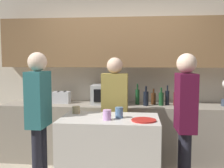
{
  "coord_description": "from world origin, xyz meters",
  "views": [
    {
      "loc": [
        0.3,
        -2.56,
        1.56
      ],
      "look_at": [
        -0.02,
        0.51,
        1.28
      ],
      "focal_mm": 42.0,
      "sensor_mm": 36.0,
      "label": 1
    }
  ],
  "objects_px": {
    "plate_on_island": "(144,120)",
    "cup_2": "(107,115)",
    "person_left": "(39,111)",
    "bottle_0": "(137,96)",
    "cup_0": "(76,110)",
    "person_center": "(185,115)",
    "bottle_5": "(176,99)",
    "microwave": "(109,94)",
    "bottle_3": "(161,99)",
    "bottle_2": "(153,98)",
    "bottle_1": "(146,98)",
    "person_right": "(115,107)",
    "toaster": "(62,97)",
    "bottle_4": "(167,97)",
    "cup_1": "(119,113)"
  },
  "relations": [
    {
      "from": "plate_on_island",
      "to": "cup_2",
      "type": "bearing_deg",
      "value": 179.49
    },
    {
      "from": "person_left",
      "to": "bottle_0",
      "type": "bearing_deg",
      "value": 137.64
    },
    {
      "from": "bottle_0",
      "to": "cup_0",
      "type": "distance_m",
      "value": 1.22
    },
    {
      "from": "plate_on_island",
      "to": "person_center",
      "type": "relative_size",
      "value": 0.16
    },
    {
      "from": "bottle_5",
      "to": "cup_2",
      "type": "distance_m",
      "value": 1.52
    },
    {
      "from": "microwave",
      "to": "bottle_3",
      "type": "relative_size",
      "value": 1.94
    },
    {
      "from": "plate_on_island",
      "to": "cup_0",
      "type": "bearing_deg",
      "value": 159.07
    },
    {
      "from": "bottle_2",
      "to": "plate_on_island",
      "type": "relative_size",
      "value": 0.93
    },
    {
      "from": "bottle_1",
      "to": "bottle_3",
      "type": "height_order",
      "value": "bottle_1"
    },
    {
      "from": "person_left",
      "to": "person_right",
      "type": "relative_size",
      "value": 1.03
    },
    {
      "from": "bottle_2",
      "to": "bottle_3",
      "type": "distance_m",
      "value": 0.14
    },
    {
      "from": "bottle_0",
      "to": "plate_on_island",
      "type": "height_order",
      "value": "bottle_0"
    },
    {
      "from": "plate_on_island",
      "to": "person_left",
      "type": "height_order",
      "value": "person_left"
    },
    {
      "from": "toaster",
      "to": "person_right",
      "type": "distance_m",
      "value": 1.08
    },
    {
      "from": "person_right",
      "to": "bottle_3",
      "type": "bearing_deg",
      "value": -140.39
    },
    {
      "from": "bottle_1",
      "to": "bottle_2",
      "type": "distance_m",
      "value": 0.18
    },
    {
      "from": "bottle_0",
      "to": "cup_2",
      "type": "xyz_separation_m",
      "value": [
        -0.31,
        -1.29,
        -0.02
      ]
    },
    {
      "from": "microwave",
      "to": "bottle_0",
      "type": "height_order",
      "value": "bottle_0"
    },
    {
      "from": "bottle_1",
      "to": "plate_on_island",
      "type": "height_order",
      "value": "bottle_1"
    },
    {
      "from": "bottle_0",
      "to": "bottle_4",
      "type": "height_order",
      "value": "bottle_0"
    },
    {
      "from": "cup_2",
      "to": "person_left",
      "type": "relative_size",
      "value": 0.07
    },
    {
      "from": "cup_0",
      "to": "person_left",
      "type": "height_order",
      "value": "person_left"
    },
    {
      "from": "person_right",
      "to": "plate_on_island",
      "type": "bearing_deg",
      "value": 118.32
    },
    {
      "from": "cup_1",
      "to": "person_right",
      "type": "xyz_separation_m",
      "value": [
        -0.1,
        0.58,
        -0.04
      ]
    },
    {
      "from": "bottle_1",
      "to": "person_right",
      "type": "height_order",
      "value": "person_right"
    },
    {
      "from": "bottle_5",
      "to": "cup_0",
      "type": "distance_m",
      "value": 1.59
    },
    {
      "from": "microwave",
      "to": "toaster",
      "type": "bearing_deg",
      "value": 179.88
    },
    {
      "from": "bottle_0",
      "to": "person_left",
      "type": "xyz_separation_m",
      "value": [
        -1.12,
        -1.15,
        -0.02
      ]
    },
    {
      "from": "cup_2",
      "to": "microwave",
      "type": "bearing_deg",
      "value": 95.82
    },
    {
      "from": "bottle_3",
      "to": "bottle_5",
      "type": "bearing_deg",
      "value": 2.85
    },
    {
      "from": "bottle_3",
      "to": "cup_0",
      "type": "bearing_deg",
      "value": -139.26
    },
    {
      "from": "bottle_3",
      "to": "bottle_4",
      "type": "bearing_deg",
      "value": 23.01
    },
    {
      "from": "bottle_3",
      "to": "person_left",
      "type": "xyz_separation_m",
      "value": [
        -1.47,
        -1.08,
        -0.0
      ]
    },
    {
      "from": "microwave",
      "to": "cup_1",
      "type": "relative_size",
      "value": 4.37
    },
    {
      "from": "bottle_4",
      "to": "bottle_5",
      "type": "bearing_deg",
      "value": -13.08
    },
    {
      "from": "bottle_4",
      "to": "cup_2",
      "type": "distance_m",
      "value": 1.47
    },
    {
      "from": "bottle_3",
      "to": "plate_on_island",
      "type": "height_order",
      "value": "bottle_3"
    },
    {
      "from": "person_left",
      "to": "microwave",
      "type": "bearing_deg",
      "value": 151.16
    },
    {
      "from": "bottle_5",
      "to": "cup_1",
      "type": "height_order",
      "value": "bottle_5"
    },
    {
      "from": "cup_1",
      "to": "person_center",
      "type": "distance_m",
      "value": 0.72
    },
    {
      "from": "toaster",
      "to": "cup_2",
      "type": "bearing_deg",
      "value": -55.38
    },
    {
      "from": "microwave",
      "to": "bottle_5",
      "type": "relative_size",
      "value": 1.88
    },
    {
      "from": "microwave",
      "to": "bottle_4",
      "type": "height_order",
      "value": "same"
    },
    {
      "from": "microwave",
      "to": "bottle_3",
      "type": "height_order",
      "value": "microwave"
    },
    {
      "from": "bottle_0",
      "to": "plate_on_island",
      "type": "distance_m",
      "value": 1.3
    },
    {
      "from": "bottle_1",
      "to": "cup_1",
      "type": "height_order",
      "value": "bottle_1"
    },
    {
      "from": "cup_2",
      "to": "person_right",
      "type": "distance_m",
      "value": 0.69
    },
    {
      "from": "bottle_2",
      "to": "person_left",
      "type": "xyz_separation_m",
      "value": [
        -1.36,
        -1.18,
        0.0
      ]
    },
    {
      "from": "cup_2",
      "to": "person_center",
      "type": "relative_size",
      "value": 0.07
    },
    {
      "from": "bottle_4",
      "to": "person_right",
      "type": "bearing_deg",
      "value": -142.29
    }
  ]
}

